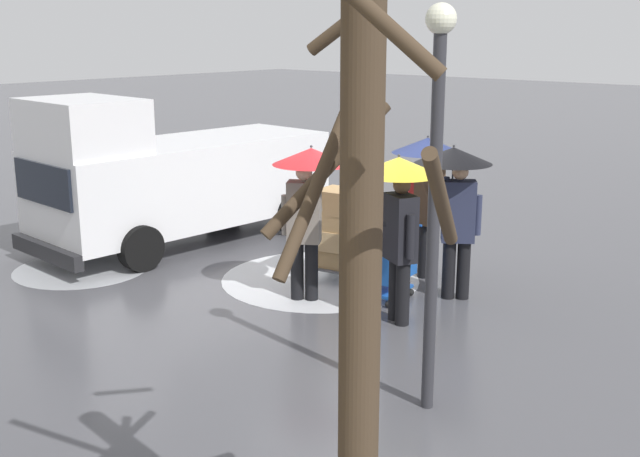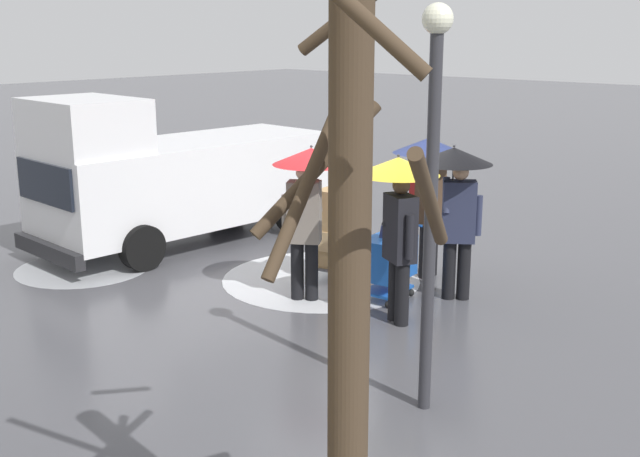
{
  "view_description": "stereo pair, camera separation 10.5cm",
  "coord_description": "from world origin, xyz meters",
  "px_view_note": "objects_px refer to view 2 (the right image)",
  "views": [
    {
      "loc": [
        -6.77,
        8.47,
        3.64
      ],
      "look_at": [
        -0.09,
        0.83,
        1.05
      ],
      "focal_mm": 44.13,
      "sensor_mm": 36.0,
      "label": 1
    },
    {
      "loc": [
        -6.84,
        8.4,
        3.64
      ],
      "look_at": [
        -0.09,
        0.83,
        1.05
      ],
      "focal_mm": 44.13,
      "sensor_mm": 36.0,
      "label": 2
    }
  ],
  "objects_px": {
    "hand_dolly_boxes": "(337,229)",
    "street_lamp": "(432,171)",
    "pedestrian_pink_side": "(429,174)",
    "shopping_cart_vendor": "(388,259)",
    "pedestrian_far_side": "(456,187)",
    "bare_tree_near": "(350,309)",
    "cargo_van_parked_right": "(175,176)",
    "pedestrian_white_side": "(308,187)",
    "pedestrian_black_side": "(399,200)"
  },
  "relations": [
    {
      "from": "hand_dolly_boxes",
      "to": "street_lamp",
      "type": "xyz_separation_m",
      "value": [
        -3.28,
        2.51,
        1.58
      ]
    },
    {
      "from": "pedestrian_pink_side",
      "to": "street_lamp",
      "type": "bearing_deg",
      "value": 124.16
    },
    {
      "from": "shopping_cart_vendor",
      "to": "pedestrian_far_side",
      "type": "bearing_deg",
      "value": -136.17
    },
    {
      "from": "bare_tree_near",
      "to": "shopping_cart_vendor",
      "type": "bearing_deg",
      "value": -55.31
    },
    {
      "from": "hand_dolly_boxes",
      "to": "pedestrian_far_side",
      "type": "distance_m",
      "value": 1.94
    },
    {
      "from": "cargo_van_parked_right",
      "to": "street_lamp",
      "type": "relative_size",
      "value": 1.41
    },
    {
      "from": "cargo_van_parked_right",
      "to": "hand_dolly_boxes",
      "type": "bearing_deg",
      "value": -176.25
    },
    {
      "from": "hand_dolly_boxes",
      "to": "bare_tree_near",
      "type": "xyz_separation_m",
      "value": [
        -4.58,
        5.27,
        1.31
      ]
    },
    {
      "from": "pedestrian_pink_side",
      "to": "bare_tree_near",
      "type": "xyz_separation_m",
      "value": [
        -3.69,
        6.28,
        0.53
      ]
    },
    {
      "from": "cargo_van_parked_right",
      "to": "pedestrian_white_side",
      "type": "distance_m",
      "value": 3.84
    },
    {
      "from": "pedestrian_pink_side",
      "to": "hand_dolly_boxes",
      "type": "bearing_deg",
      "value": 48.76
    },
    {
      "from": "pedestrian_pink_side",
      "to": "pedestrian_far_side",
      "type": "xyz_separation_m",
      "value": [
        -0.83,
        0.58,
        0.0
      ]
    },
    {
      "from": "pedestrian_black_side",
      "to": "street_lamp",
      "type": "height_order",
      "value": "street_lamp"
    },
    {
      "from": "hand_dolly_boxes",
      "to": "bare_tree_near",
      "type": "height_order",
      "value": "bare_tree_near"
    },
    {
      "from": "pedestrian_white_side",
      "to": "pedestrian_far_side",
      "type": "xyz_separation_m",
      "value": [
        -1.45,
        -1.36,
        -0.01
      ]
    },
    {
      "from": "pedestrian_black_side",
      "to": "cargo_van_parked_right",
      "type": "bearing_deg",
      "value": -6.07
    },
    {
      "from": "bare_tree_near",
      "to": "street_lamp",
      "type": "height_order",
      "value": "bare_tree_near"
    },
    {
      "from": "cargo_van_parked_right",
      "to": "shopping_cart_vendor",
      "type": "height_order",
      "value": "cargo_van_parked_right"
    },
    {
      "from": "pedestrian_pink_side",
      "to": "pedestrian_far_side",
      "type": "distance_m",
      "value": 1.01
    },
    {
      "from": "pedestrian_pink_side",
      "to": "cargo_van_parked_right",
      "type": "bearing_deg",
      "value": 15.86
    },
    {
      "from": "hand_dolly_boxes",
      "to": "bare_tree_near",
      "type": "bearing_deg",
      "value": 131.03
    },
    {
      "from": "pedestrian_white_side",
      "to": "street_lamp",
      "type": "height_order",
      "value": "street_lamp"
    },
    {
      "from": "shopping_cart_vendor",
      "to": "hand_dolly_boxes",
      "type": "xyz_separation_m",
      "value": [
        1.07,
        -0.19,
        0.22
      ]
    },
    {
      "from": "pedestrian_black_side",
      "to": "street_lamp",
      "type": "xyz_separation_m",
      "value": [
        -1.62,
        1.74,
        0.79
      ]
    },
    {
      "from": "pedestrian_far_side",
      "to": "shopping_cart_vendor",
      "type": "bearing_deg",
      "value": 43.83
    },
    {
      "from": "hand_dolly_boxes",
      "to": "pedestrian_black_side",
      "type": "bearing_deg",
      "value": 154.95
    },
    {
      "from": "pedestrian_pink_side",
      "to": "street_lamp",
      "type": "distance_m",
      "value": 4.33
    },
    {
      "from": "shopping_cart_vendor",
      "to": "hand_dolly_boxes",
      "type": "distance_m",
      "value": 1.1
    },
    {
      "from": "hand_dolly_boxes",
      "to": "pedestrian_white_side",
      "type": "xyz_separation_m",
      "value": [
        -0.27,
        0.92,
        0.79
      ]
    },
    {
      "from": "street_lamp",
      "to": "shopping_cart_vendor",
      "type": "bearing_deg",
      "value": -46.4
    },
    {
      "from": "shopping_cart_vendor",
      "to": "street_lamp",
      "type": "xyz_separation_m",
      "value": [
        -2.21,
        2.33,
        1.8
      ]
    },
    {
      "from": "pedestrian_black_side",
      "to": "pedestrian_far_side",
      "type": "xyz_separation_m",
      "value": [
        -0.06,
        -1.21,
        -0.01
      ]
    },
    {
      "from": "hand_dolly_boxes",
      "to": "street_lamp",
      "type": "height_order",
      "value": "street_lamp"
    },
    {
      "from": "cargo_van_parked_right",
      "to": "pedestrian_pink_side",
      "type": "height_order",
      "value": "cargo_van_parked_right"
    },
    {
      "from": "bare_tree_near",
      "to": "pedestrian_black_side",
      "type": "bearing_deg",
      "value": -56.92
    },
    {
      "from": "pedestrian_pink_side",
      "to": "pedestrian_black_side",
      "type": "height_order",
      "value": "same"
    },
    {
      "from": "hand_dolly_boxes",
      "to": "pedestrian_white_side",
      "type": "relative_size",
      "value": 0.64
    },
    {
      "from": "bare_tree_near",
      "to": "street_lamp",
      "type": "xyz_separation_m",
      "value": [
        1.3,
        -2.76,
        0.27
      ]
    },
    {
      "from": "shopping_cart_vendor",
      "to": "cargo_van_parked_right",
      "type": "bearing_deg",
      "value": 0.54
    },
    {
      "from": "pedestrian_black_side",
      "to": "street_lamp",
      "type": "relative_size",
      "value": 0.56
    },
    {
      "from": "hand_dolly_boxes",
      "to": "cargo_van_parked_right",
      "type": "bearing_deg",
      "value": 3.75
    },
    {
      "from": "pedestrian_white_side",
      "to": "bare_tree_near",
      "type": "relative_size",
      "value": 0.5
    },
    {
      "from": "shopping_cart_vendor",
      "to": "pedestrian_pink_side",
      "type": "distance_m",
      "value": 1.57
    },
    {
      "from": "pedestrian_far_side",
      "to": "pedestrian_white_side",
      "type": "bearing_deg",
      "value": 43.17
    },
    {
      "from": "pedestrian_white_side",
      "to": "shopping_cart_vendor",
      "type": "bearing_deg",
      "value": -137.38
    },
    {
      "from": "pedestrian_pink_side",
      "to": "shopping_cart_vendor",
      "type": "bearing_deg",
      "value": 98.43
    },
    {
      "from": "pedestrian_pink_side",
      "to": "pedestrian_black_side",
      "type": "bearing_deg",
      "value": 113.26
    },
    {
      "from": "cargo_van_parked_right",
      "to": "street_lamp",
      "type": "height_order",
      "value": "street_lamp"
    },
    {
      "from": "pedestrian_far_side",
      "to": "street_lamp",
      "type": "bearing_deg",
      "value": 117.93
    },
    {
      "from": "cargo_van_parked_right",
      "to": "hand_dolly_boxes",
      "type": "height_order",
      "value": "cargo_van_parked_right"
    }
  ]
}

